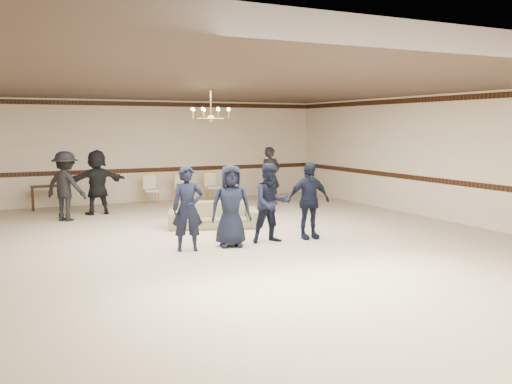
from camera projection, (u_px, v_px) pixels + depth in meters
room at (229, 165)px, 11.32m from camera, size 12.01×14.01×3.21m
chair_rail at (142, 170)px, 17.63m from camera, size 12.00×0.02×0.14m
crown_molding at (141, 104)px, 17.39m from camera, size 12.00×0.02×0.14m
chandelier at (211, 104)px, 12.07m from camera, size 0.94×0.94×0.89m
boy_a at (188, 209)px, 10.67m from camera, size 0.68×0.53×1.64m
boy_b at (231, 206)px, 11.06m from camera, size 0.90×0.70×1.64m
boy_c at (271, 203)px, 11.45m from camera, size 0.86×0.71×1.64m
boy_d at (309, 201)px, 11.85m from camera, size 0.99×0.49×1.64m
settee at (213, 215)px, 13.19m from camera, size 2.23×1.44×0.61m
adult_left at (66, 186)px, 14.10m from camera, size 1.26×1.28×1.76m
adult_mid at (97, 182)px, 15.11m from camera, size 1.67×0.66×1.76m
adult_right at (271, 176)px, 16.97m from camera, size 0.65×0.44×1.76m
banquet_chair_left at (151, 190)px, 17.07m from camera, size 0.47×0.47×0.89m
banquet_chair_mid at (182, 188)px, 17.51m from camera, size 0.46×0.46×0.89m
banquet_chair_right at (212, 187)px, 17.94m from camera, size 0.44×0.44×0.89m
console_table at (47, 198)px, 15.96m from camera, size 0.86×0.38×0.71m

